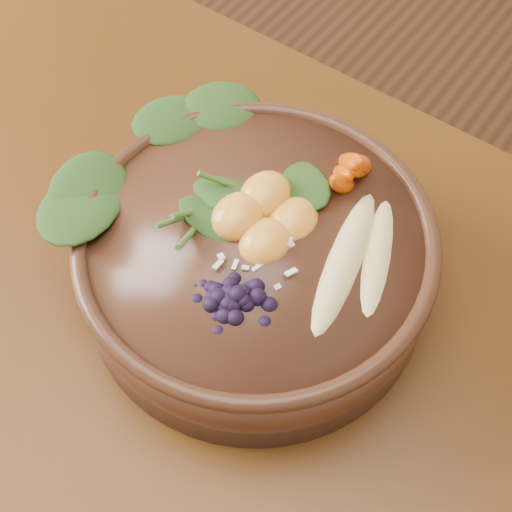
% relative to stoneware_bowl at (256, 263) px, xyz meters
% --- Properties ---
extents(ground, '(4.00, 4.00, 0.00)m').
position_rel_stoneware_bowl_xyz_m(ground, '(-0.27, -0.18, -0.79)').
color(ground, '#381E0F').
rests_on(ground, ground).
extents(stoneware_bowl, '(0.37, 0.37, 0.08)m').
position_rel_stoneware_bowl_xyz_m(stoneware_bowl, '(0.00, 0.00, 0.00)').
color(stoneware_bowl, '#3D2013').
rests_on(stoneware_bowl, dining_table).
extents(kale_heap, '(0.23, 0.22, 0.04)m').
position_rel_stoneware_bowl_xyz_m(kale_heap, '(-0.06, 0.04, 0.06)').
color(kale_heap, '#284B19').
rests_on(kale_heap, stoneware_bowl).
extents(carrot_cluster, '(0.08, 0.08, 0.08)m').
position_rel_stoneware_bowl_xyz_m(carrot_cluster, '(0.02, 0.09, 0.08)').
color(carrot_cluster, '#D54600').
rests_on(carrot_cluster, stoneware_bowl).
extents(banana_halves, '(0.09, 0.17, 0.03)m').
position_rel_stoneware_bowl_xyz_m(banana_halves, '(0.08, 0.03, 0.05)').
color(banana_halves, '#E0CC84').
rests_on(banana_halves, stoneware_bowl).
extents(mandarin_cluster, '(0.11, 0.11, 0.03)m').
position_rel_stoneware_bowl_xyz_m(mandarin_cluster, '(-0.00, 0.02, 0.06)').
color(mandarin_cluster, orange).
rests_on(mandarin_cluster, stoneware_bowl).
extents(blueberry_pile, '(0.16, 0.14, 0.04)m').
position_rel_stoneware_bowl_xyz_m(blueberry_pile, '(0.02, -0.06, 0.06)').
color(blueberry_pile, black).
rests_on(blueberry_pile, stoneware_bowl).
extents(coconut_flakes, '(0.11, 0.10, 0.01)m').
position_rel_stoneware_bowl_xyz_m(coconut_flakes, '(0.01, -0.02, 0.04)').
color(coconut_flakes, white).
rests_on(coconut_flakes, stoneware_bowl).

